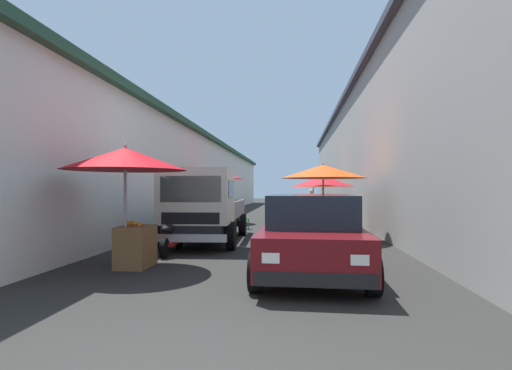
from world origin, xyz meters
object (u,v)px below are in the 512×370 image
fruit_stall_near_right (218,181)px  vendor_by_crates (311,203)px  fruit_stall_mid_lane (127,171)px  delivery_truck (203,208)px  hatchback_car (311,233)px  fruit_stall_far_left (324,188)px  plastic_stool (245,221)px  fruit_stall_near_left (324,180)px  parked_scooter (173,235)px  fruit_stall_far_right (313,188)px

fruit_stall_near_right → vendor_by_crates: size_ratio=1.61×
fruit_stall_mid_lane → delivery_truck: bearing=-13.3°
hatchback_car → fruit_stall_mid_lane: bearing=89.2°
fruit_stall_mid_lane → fruit_stall_far_left: bearing=-31.9°
delivery_truck → plastic_stool: size_ratio=11.47×
fruit_stall_near_right → plastic_stool: 3.25m
fruit_stall_near_right → plastic_stool: fruit_stall_near_right is taller
fruit_stall_far_left → plastic_stool: (0.54, 2.95, -1.25)m
fruit_stall_near_left → parked_scooter: (-2.80, 3.82, -1.37)m
plastic_stool → hatchback_car: bearing=-163.6°
fruit_stall_far_right → fruit_stall_far_left: bearing=-179.5°
fruit_stall_mid_lane → fruit_stall_far_right: size_ratio=1.08×
vendor_by_crates → parked_scooter: vendor_by_crates is taller
fruit_stall_far_left → parked_scooter: bearing=141.9°
delivery_truck → vendor_by_crates: bearing=-23.2°
fruit_stall_far_right → vendor_by_crates: bearing=175.6°
fruit_stall_near_left → delivery_truck: size_ratio=0.53×
fruit_stall_near_right → fruit_stall_far_left: (-2.90, -4.49, -0.36)m
vendor_by_crates → parked_scooter: 9.69m
fruit_stall_far_right → delivery_truck: bearing=161.7°
fruit_stall_mid_lane → vendor_by_crates: fruit_stall_mid_lane is taller
fruit_stall_mid_lane → fruit_stall_near_left: size_ratio=0.93×
fruit_stall_far_right → fruit_stall_near_left: fruit_stall_near_left is taller
fruit_stall_mid_lane → fruit_stall_near_left: (4.64, -4.14, -0.08)m
fruit_stall_far_left → fruit_stall_far_right: bearing=0.5°
fruit_stall_mid_lane → fruit_stall_near_left: 6.22m
fruit_stall_near_left → parked_scooter: 4.94m
fruit_stall_far_right → plastic_stool: 7.03m
fruit_stall_mid_lane → fruit_stall_far_right: (13.77, -4.25, -0.32)m
fruit_stall_near_left → delivery_truck: bearing=113.8°
vendor_by_crates → plastic_stool: vendor_by_crates is taller
parked_scooter → fruit_stall_far_left: bearing=-38.1°
fruit_stall_mid_lane → fruit_stall_near_right: size_ratio=0.99×
vendor_by_crates → fruit_stall_near_right: bearing=102.7°
fruit_stall_far_left → parked_scooter: (-5.10, 3.99, -1.13)m
fruit_stall_far_right → parked_scooter: 12.61m
fruit_stall_far_right → parked_scooter: size_ratio=1.33×
hatchback_car → fruit_stall_far_left: bearing=-6.0°
fruit_stall_near_right → parked_scooter: size_ratio=1.46×
plastic_stool → fruit_stall_far_left: bearing=-100.4°
fruit_stall_far_left → delivery_truck: bearing=136.8°
fruit_stall_near_right → hatchback_car: bearing=-159.2°
fruit_stall_near_left → vendor_by_crates: size_ratio=1.71×
fruit_stall_mid_lane → fruit_stall_near_left: fruit_stall_mid_lane is taller
fruit_stall_near_right → vendor_by_crates: fruit_stall_near_right is taller
delivery_truck → vendor_by_crates: delivery_truck is taller
plastic_stool → parked_scooter: bearing=169.5°
fruit_stall_near_left → fruit_stall_near_right: bearing=39.8°
hatchback_car → plastic_stool: hatchback_car is taller
fruit_stall_far_left → fruit_stall_near_left: 2.32m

